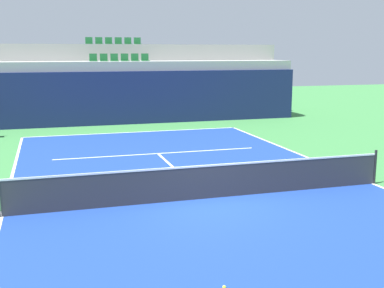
# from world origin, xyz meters

# --- Properties ---
(ground_plane) EXTENTS (80.00, 80.00, 0.00)m
(ground_plane) POSITION_xyz_m (0.00, 0.00, 0.00)
(ground_plane) COLOR #387A3D
(court_surface) EXTENTS (11.00, 24.00, 0.01)m
(court_surface) POSITION_xyz_m (0.00, 0.00, 0.01)
(court_surface) COLOR navy
(court_surface) RESTS_ON ground_plane
(baseline_far) EXTENTS (11.00, 0.10, 0.00)m
(baseline_far) POSITION_xyz_m (0.00, 11.95, 0.01)
(baseline_far) COLOR white
(baseline_far) RESTS_ON court_surface
(sideline_left) EXTENTS (0.10, 24.00, 0.00)m
(sideline_left) POSITION_xyz_m (-5.45, 0.00, 0.01)
(sideline_left) COLOR white
(sideline_left) RESTS_ON court_surface
(sideline_right) EXTENTS (0.10, 24.00, 0.00)m
(sideline_right) POSITION_xyz_m (5.45, 0.00, 0.01)
(sideline_right) COLOR white
(sideline_right) RESTS_ON court_surface
(service_line_far) EXTENTS (8.26, 0.10, 0.00)m
(service_line_far) POSITION_xyz_m (0.00, 6.40, 0.01)
(service_line_far) COLOR white
(service_line_far) RESTS_ON court_surface
(centre_service_line) EXTENTS (0.10, 6.40, 0.00)m
(centre_service_line) POSITION_xyz_m (0.00, 3.20, 0.01)
(centre_service_line) COLOR white
(centre_service_line) RESTS_ON court_surface
(back_wall) EXTENTS (20.92, 0.30, 2.99)m
(back_wall) POSITION_xyz_m (0.00, 14.93, 1.50)
(back_wall) COLOR navy
(back_wall) RESTS_ON ground_plane
(stands_tier_lower) EXTENTS (20.92, 2.40, 3.53)m
(stands_tier_lower) POSITION_xyz_m (0.00, 16.28, 1.77)
(stands_tier_lower) COLOR #9E9E99
(stands_tier_lower) RESTS_ON ground_plane
(stands_tier_upper) EXTENTS (20.92, 2.40, 4.53)m
(stands_tier_upper) POSITION_xyz_m (0.00, 18.68, 2.26)
(stands_tier_upper) COLOR #9E9E99
(stands_tier_upper) RESTS_ON ground_plane
(seating_row_lower) EXTENTS (3.47, 0.44, 0.44)m
(seating_row_lower) POSITION_xyz_m (-0.00, 16.37, 3.66)
(seating_row_lower) COLOR #1E6633
(seating_row_lower) RESTS_ON stands_tier_lower
(seating_row_upper) EXTENTS (3.47, 0.44, 0.44)m
(seating_row_upper) POSITION_xyz_m (-0.00, 18.77, 4.65)
(seating_row_upper) COLOR #1E6633
(seating_row_upper) RESTS_ON stands_tier_upper
(tennis_net) EXTENTS (11.08, 0.08, 1.07)m
(tennis_net) POSITION_xyz_m (0.00, 0.00, 0.51)
(tennis_net) COLOR black
(tennis_net) RESTS_ON court_surface
(tennis_ball_0) EXTENTS (0.07, 0.07, 0.07)m
(tennis_ball_0) POSITION_xyz_m (-1.41, -5.14, 0.04)
(tennis_ball_0) COLOR #CCE033
(tennis_ball_0) RESTS_ON court_surface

